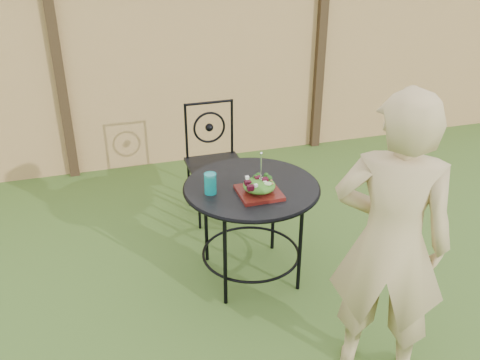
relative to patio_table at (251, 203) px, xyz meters
The scene contains 9 objects.
ground 0.60m from the patio_table, 36.64° to the right, with size 60.00×60.00×0.00m, color #2B4917.
fence 2.14m from the patio_table, 86.79° to the left, with size 8.00×0.12×1.90m.
patio_table is the anchor object (origin of this frame).
patio_chair 0.97m from the patio_table, 90.70° to the left, with size 0.46×0.46×0.95m.
diner 1.14m from the patio_table, 68.32° to the right, with size 0.61×0.40×1.68m, color tan.
salad_plate 0.20m from the patio_table, 86.71° to the right, with size 0.27×0.27×0.02m, color #45090F.
salad 0.24m from the patio_table, 86.71° to the right, with size 0.21×0.21×0.08m, color #235614.
fork 0.36m from the patio_table, 82.42° to the right, with size 0.01×0.01×0.18m, color silver.
drinking_glass 0.36m from the patio_table, behind, with size 0.08×0.08×0.14m, color #0D9999.
Camera 1 is at (-1.11, -2.92, 2.38)m, focal length 40.00 mm.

